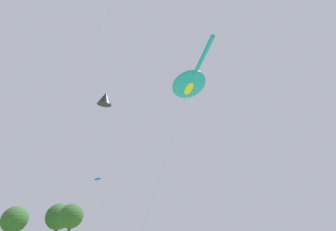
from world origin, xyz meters
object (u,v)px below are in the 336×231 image
Objects in this scene: small_kite_diamond_red at (98,179)px; small_kite_bird_shape at (105,99)px; tree_broad_distant at (71,216)px; tree_oak_right at (15,220)px; big_show_kite at (189,84)px; tree_shrub_far at (59,217)px.

small_kite_diamond_red is 11.22m from small_kite_bird_shape.
tree_broad_distant is (7.63, 27.19, -1.06)m from small_kite_diamond_red.
small_kite_diamond_red is 0.81× the size of tree_oak_right.
big_show_kite is 56.94m from tree_shrub_far.
big_show_kite reaches higher than small_kite_diamond_red.
small_kite_bird_shape reaches higher than tree_shrub_far.
small_kite_bird_shape is 1.03× the size of tree_shrub_far.
tree_shrub_far is at bearing 79.77° from tree_broad_distant.
tree_broad_distant reaches higher than small_kite_diamond_red.
tree_shrub_far reaches higher than small_kite_diamond_red.
tree_oak_right is (5.81, 55.28, -4.19)m from small_kite_bird_shape.
tree_shrub_far is at bearing -16.10° from small_kite_diamond_red.
small_kite_bird_shape is 1.30× the size of tree_broad_distant.
small_kite_bird_shape is 1.19× the size of tree_oak_right.
big_show_kite is at bearing -96.70° from tree_broad_distant.
small_kite_diamond_red is 46.56m from tree_shrub_far.
big_show_kite reaches higher than tree_broad_distant.
small_kite_diamond_red is at bearing -105.66° from tree_broad_distant.
big_show_kite is at bearing -170.96° from small_kite_bird_shape.
small_kite_bird_shape is 57.15m from tree_shrub_far.
tree_shrub_far is at bearing 20.52° from big_show_kite.
big_show_kite is 13.48m from small_kite_diamond_red.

